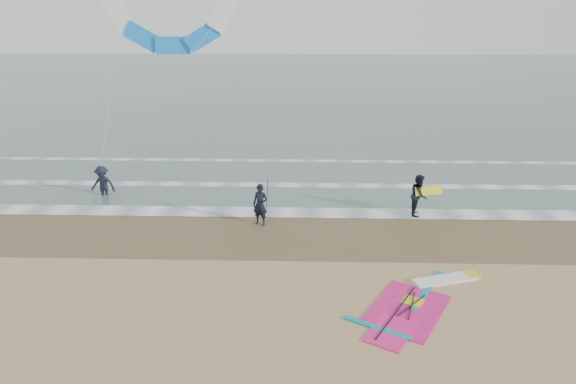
{
  "coord_description": "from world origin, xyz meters",
  "views": [
    {
      "loc": [
        -1.45,
        -13.55,
        9.0
      ],
      "look_at": [
        -1.99,
        5.0,
        2.2
      ],
      "focal_mm": 32.0,
      "sensor_mm": 36.0,
      "label": 1
    }
  ],
  "objects_px": {
    "person_standing": "(260,205)",
    "person_walking": "(419,195)",
    "windsurf_rig": "(419,301)",
    "person_wading": "(102,178)",
    "surf_kite": "(171,30)"
  },
  "relations": [
    {
      "from": "person_walking",
      "to": "windsurf_rig",
      "type": "bearing_deg",
      "value": -177.18
    },
    {
      "from": "person_standing",
      "to": "person_walking",
      "type": "distance_m",
      "value": 7.16
    },
    {
      "from": "windsurf_rig",
      "to": "person_standing",
      "type": "relative_size",
      "value": 2.71
    },
    {
      "from": "person_wading",
      "to": "surf_kite",
      "type": "xyz_separation_m",
      "value": [
        3.5,
        2.0,
        6.89
      ]
    },
    {
      "from": "windsurf_rig",
      "to": "person_walking",
      "type": "xyz_separation_m",
      "value": [
        1.44,
        7.34,
        0.92
      ]
    },
    {
      "from": "person_walking",
      "to": "surf_kite",
      "type": "distance_m",
      "value": 14.09
    },
    {
      "from": "person_standing",
      "to": "windsurf_rig",
      "type": "bearing_deg",
      "value": -26.3
    },
    {
      "from": "person_standing",
      "to": "person_wading",
      "type": "height_order",
      "value": "person_wading"
    },
    {
      "from": "windsurf_rig",
      "to": "person_standing",
      "type": "distance_m",
      "value": 8.29
    },
    {
      "from": "person_walking",
      "to": "surf_kite",
      "type": "height_order",
      "value": "surf_kite"
    },
    {
      "from": "windsurf_rig",
      "to": "surf_kite",
      "type": "bearing_deg",
      "value": 131.98
    },
    {
      "from": "person_wading",
      "to": "surf_kite",
      "type": "height_order",
      "value": "surf_kite"
    },
    {
      "from": "surf_kite",
      "to": "person_standing",
      "type": "bearing_deg",
      "value": -48.92
    },
    {
      "from": "windsurf_rig",
      "to": "person_walking",
      "type": "distance_m",
      "value": 7.54
    },
    {
      "from": "person_standing",
      "to": "person_wading",
      "type": "bearing_deg",
      "value": 178.96
    }
  ]
}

